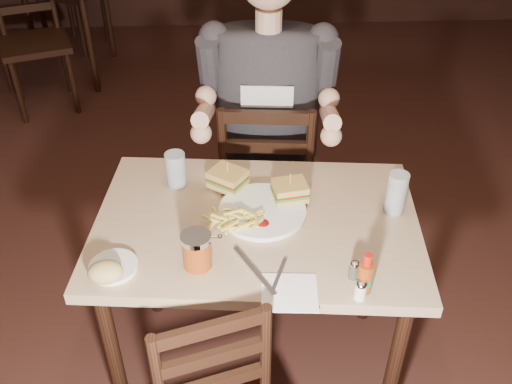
{
  "coord_description": "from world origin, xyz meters",
  "views": [
    {
      "loc": [
        -0.29,
        -1.78,
        1.97
      ],
      "look_at": [
        -0.22,
        -0.28,
        0.85
      ],
      "focal_mm": 40.0,
      "sensor_mm": 36.0,
      "label": 1
    }
  ],
  "objects_px": {
    "chair_far": "(266,180)",
    "glass_left": "(176,170)",
    "diner": "(268,83)",
    "syrup_dispenser": "(197,250)",
    "main_table": "(257,242)",
    "hot_sauce": "(366,273)",
    "side_plate": "(114,268)",
    "bg_chair_near": "(35,43)",
    "dinner_plate": "(262,212)",
    "glass_right": "(396,193)"
  },
  "relations": [
    {
      "from": "diner",
      "to": "syrup_dispenser",
      "type": "relative_size",
      "value": 8.44
    },
    {
      "from": "diner",
      "to": "glass_left",
      "type": "xyz_separation_m",
      "value": [
        -0.35,
        -0.39,
        -0.14
      ]
    },
    {
      "from": "main_table",
      "to": "diner",
      "type": "distance_m",
      "value": 0.67
    },
    {
      "from": "glass_right",
      "to": "hot_sauce",
      "type": "xyz_separation_m",
      "value": [
        -0.17,
        -0.35,
        -0.01
      ]
    },
    {
      "from": "glass_right",
      "to": "hot_sauce",
      "type": "height_order",
      "value": "glass_right"
    },
    {
      "from": "glass_left",
      "to": "glass_right",
      "type": "xyz_separation_m",
      "value": [
        0.73,
        -0.19,
        0.01
      ]
    },
    {
      "from": "glass_left",
      "to": "chair_far",
      "type": "bearing_deg",
      "value": 51.48
    },
    {
      "from": "chair_far",
      "to": "glass_left",
      "type": "distance_m",
      "value": 0.67
    },
    {
      "from": "main_table",
      "to": "chair_far",
      "type": "height_order",
      "value": "chair_far"
    },
    {
      "from": "syrup_dispenser",
      "to": "side_plate",
      "type": "distance_m",
      "value": 0.26
    },
    {
      "from": "glass_left",
      "to": "side_plate",
      "type": "height_order",
      "value": "glass_left"
    },
    {
      "from": "glass_left",
      "to": "side_plate",
      "type": "xyz_separation_m",
      "value": [
        -0.16,
        -0.42,
        -0.06
      ]
    },
    {
      "from": "dinner_plate",
      "to": "hot_sauce",
      "type": "xyz_separation_m",
      "value": [
        0.27,
        -0.36,
        0.06
      ]
    },
    {
      "from": "main_table",
      "to": "hot_sauce",
      "type": "relative_size",
      "value": 8.03
    },
    {
      "from": "diner",
      "to": "dinner_plate",
      "type": "bearing_deg",
      "value": -90.23
    },
    {
      "from": "hot_sauce",
      "to": "main_table",
      "type": "bearing_deg",
      "value": 131.35
    },
    {
      "from": "main_table",
      "to": "glass_left",
      "type": "distance_m",
      "value": 0.38
    },
    {
      "from": "hot_sauce",
      "to": "glass_left",
      "type": "bearing_deg",
      "value": 136.13
    },
    {
      "from": "side_plate",
      "to": "bg_chair_near",
      "type": "bearing_deg",
      "value": 110.8
    },
    {
      "from": "bg_chair_near",
      "to": "chair_far",
      "type": "bearing_deg",
      "value": -68.23
    },
    {
      "from": "bg_chair_near",
      "to": "dinner_plate",
      "type": "distance_m",
      "value": 2.67
    },
    {
      "from": "dinner_plate",
      "to": "glass_left",
      "type": "distance_m",
      "value": 0.35
    },
    {
      "from": "glass_left",
      "to": "diner",
      "type": "bearing_deg",
      "value": 48.4
    },
    {
      "from": "bg_chair_near",
      "to": "glass_left",
      "type": "relative_size",
      "value": 7.26
    },
    {
      "from": "dinner_plate",
      "to": "glass_right",
      "type": "bearing_deg",
      "value": -0.81
    },
    {
      "from": "side_plate",
      "to": "main_table",
      "type": "bearing_deg",
      "value": 25.19
    },
    {
      "from": "chair_far",
      "to": "side_plate",
      "type": "bearing_deg",
      "value": 64.11
    },
    {
      "from": "glass_left",
      "to": "syrup_dispenser",
      "type": "relative_size",
      "value": 1.12
    },
    {
      "from": "bg_chair_near",
      "to": "syrup_dispenser",
      "type": "height_order",
      "value": "bg_chair_near"
    },
    {
      "from": "dinner_plate",
      "to": "chair_far",
      "type": "bearing_deg",
      "value": 84.79
    },
    {
      "from": "chair_far",
      "to": "side_plate",
      "type": "xyz_separation_m",
      "value": [
        -0.51,
        -0.86,
        0.31
      ]
    },
    {
      "from": "main_table",
      "to": "side_plate",
      "type": "height_order",
      "value": "side_plate"
    },
    {
      "from": "hot_sauce",
      "to": "chair_far",
      "type": "bearing_deg",
      "value": 102.2
    },
    {
      "from": "main_table",
      "to": "diner",
      "type": "relative_size",
      "value": 1.15
    },
    {
      "from": "glass_left",
      "to": "hot_sauce",
      "type": "height_order",
      "value": "hot_sauce"
    },
    {
      "from": "chair_far",
      "to": "main_table",
      "type": "bearing_deg",
      "value": 88.32
    },
    {
      "from": "bg_chair_near",
      "to": "dinner_plate",
      "type": "xyz_separation_m",
      "value": [
        1.4,
        -2.25,
        0.3
      ]
    },
    {
      "from": "bg_chair_near",
      "to": "hot_sauce",
      "type": "bearing_deg",
      "value": -77.41
    },
    {
      "from": "main_table",
      "to": "syrup_dispenser",
      "type": "relative_size",
      "value": 9.67
    },
    {
      "from": "glass_left",
      "to": "glass_right",
      "type": "bearing_deg",
      "value": -14.26
    },
    {
      "from": "syrup_dispenser",
      "to": "side_plate",
      "type": "bearing_deg",
      "value": -173.17
    },
    {
      "from": "glass_left",
      "to": "syrup_dispenser",
      "type": "distance_m",
      "value": 0.42
    },
    {
      "from": "glass_left",
      "to": "side_plate",
      "type": "bearing_deg",
      "value": -111.32
    },
    {
      "from": "chair_far",
      "to": "diner",
      "type": "distance_m",
      "value": 0.51
    },
    {
      "from": "syrup_dispenser",
      "to": "side_plate",
      "type": "xyz_separation_m",
      "value": [
        -0.25,
        -0.01,
        -0.05
      ]
    },
    {
      "from": "main_table",
      "to": "side_plate",
      "type": "bearing_deg",
      "value": -154.81
    },
    {
      "from": "dinner_plate",
      "to": "glass_left",
      "type": "height_order",
      "value": "glass_left"
    },
    {
      "from": "diner",
      "to": "syrup_dispenser",
      "type": "distance_m",
      "value": 0.85
    },
    {
      "from": "dinner_plate",
      "to": "side_plate",
      "type": "height_order",
      "value": "dinner_plate"
    },
    {
      "from": "main_table",
      "to": "syrup_dispenser",
      "type": "distance_m",
      "value": 0.31
    }
  ]
}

